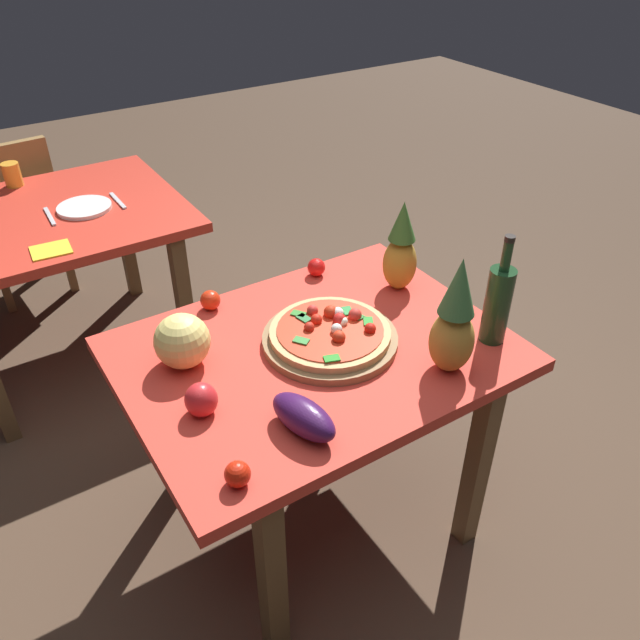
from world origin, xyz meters
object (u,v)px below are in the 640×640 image
Objects in this scene: display_table at (315,374)px; background_table at (51,234)px; wine_bottle at (498,303)px; drinking_glass_juice at (12,175)px; eggplant at (303,417)px; melon at (182,341)px; pizza_board at (329,339)px; tomato_at_corner at (210,300)px; pizza at (330,330)px; dining_chair at (15,211)px; tomato_by_bottle at (316,267)px; napkin_folded at (51,250)px; fork_utensil at (50,216)px; dinner_plate at (84,207)px; tomato_near_board at (238,474)px; knife_utensil at (118,201)px; tomato_beside_pepper at (461,304)px; pineapple_left at (401,251)px; bell_pepper at (201,400)px.

display_table is 1.43m from background_table.
wine_bottle is 2.19m from drinking_glass_juice.
melon is at bearing 109.48° from eggplant.
tomato_at_corner is (-0.22, 0.35, 0.02)m from pizza_board.
display_table is 0.15m from pizza.
dining_chair is 13.76× the size of tomato_by_bottle.
background_table is at bearing 89.57° from dining_chair.
drinking_glass_juice is 0.74× the size of napkin_folded.
pizza_board is at bearing -67.07° from fork_utensil.
dining_chair reaches higher than dinner_plate.
tomato_near_board is at bearing -94.08° from dinner_plate.
drinking_glass_juice is at bearing 128.38° from knife_utensil.
melon reaches higher than eggplant.
display_table is 0.12m from pizza_board.
eggplant is 0.91× the size of dinner_plate.
tomato_at_corner is at bearing 122.65° from pizza.
tomato_beside_pepper is (0.65, -0.44, -0.00)m from tomato_at_corner.
eggplant is at bearing -133.16° from pizza_board.
tomato_by_bottle is (-0.24, 0.59, -0.10)m from wine_bottle.
melon is at bearing 154.75° from wine_bottle.
eggplant is (-0.62, -0.40, -0.09)m from pineapple_left.
pizza is 2.55× the size of napkin_folded.
dinner_plate is (-0.79, 1.40, -0.02)m from tomato_beside_pepper.
drinking_glass_juice is (-0.32, 1.37, 0.02)m from tomato_at_corner.
bell_pepper is at bearing -85.50° from fork_utensil.
display_table is at bearing 10.30° from bell_pepper.
fork_utensil is (0.05, -0.41, -0.05)m from drinking_glass_juice.
wine_bottle is 1.72× the size of eggplant.
melon is at bearing -99.49° from knife_utensil.
dining_chair is at bearing 96.98° from fork_utensil.
bell_pepper is 1.40m from knife_utensil.
background_table is at bearing 122.83° from tomato_beside_pepper.
fork_utensil is (-0.49, 1.31, -0.01)m from pizza_board.
dining_chair is 2.11m from pizza.
knife_utensil is (0.33, -0.41, -0.05)m from drinking_glass_juice.
background_table is 5.38× the size of eggplant.
knife_utensil is (0.14, 0.00, -0.00)m from dinner_plate.
tomato_by_bottle is at bearing -0.86° from tomato_at_corner.
pizza_board is 1.80m from drinking_glass_juice.
pineapple_left is 3.32× the size of bell_pepper.
tomato_near_board is at bearing -86.84° from fork_utensil.
tomato_by_bottle reaches higher than knife_utensil.
background_table is 1.65m from eggplant.
pizza_board is 2.00× the size of eggplant.
background_table is at bearing 100.03° from fork_utensil.
tomato_beside_pepper is (0.02, 0.16, -0.10)m from wine_bottle.
wine_bottle is 0.88m from bell_pepper.
tomato_beside_pepper is at bearing -12.21° from pizza.
fork_utensil is at bearing 120.22° from wine_bottle.
fork_utensil is (-0.85, 1.18, -0.14)m from pineapple_left.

